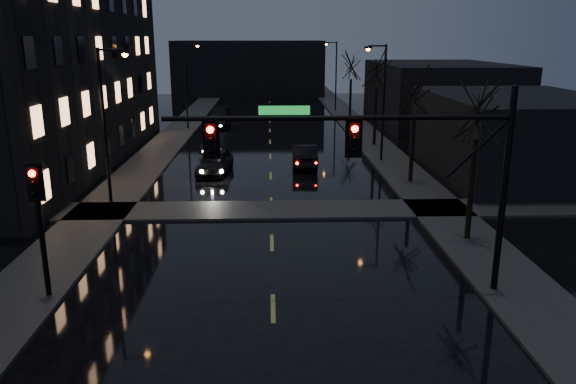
{
  "coord_description": "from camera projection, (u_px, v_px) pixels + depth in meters",
  "views": [
    {
      "loc": [
        -0.08,
        -8.46,
        8.43
      ],
      "look_at": [
        0.57,
        10.5,
        3.2
      ],
      "focal_mm": 35.0,
      "sensor_mm": 36.0,
      "label": 1
    }
  ],
  "objects": [
    {
      "name": "sidewalk_left",
      "position": [
        162.0,
        149.0,
        43.82
      ],
      "size": [
        3.0,
        140.0,
        0.12
      ],
      "primitive_type": "cube",
      "color": "#2D2D2B",
      "rests_on": "ground"
    },
    {
      "name": "sidewalk_right",
      "position": [
        378.0,
        147.0,
        44.38
      ],
      "size": [
        3.0,
        140.0,
        0.12
      ],
      "primitive_type": "cube",
      "color": "#2D2D2B",
      "rests_on": "ground"
    },
    {
      "name": "sidewalk_cross",
      "position": [
        271.0,
        210.0,
        28.2
      ],
      "size": [
        40.0,
        3.0,
        0.12
      ],
      "primitive_type": "cube",
      "color": "#2D2D2B",
      "rests_on": "ground"
    },
    {
      "name": "apartment_block",
      "position": [
        21.0,
        76.0,
        37.16
      ],
      "size": [
        12.0,
        30.0,
        12.0
      ],
      "primitive_type": "cube",
      "color": "black",
      "rests_on": "ground"
    },
    {
      "name": "commercial_right_near",
      "position": [
        516.0,
        135.0,
        35.29
      ],
      "size": [
        10.0,
        14.0,
        5.0
      ],
      "primitive_type": "cube",
      "color": "black",
      "rests_on": "ground"
    },
    {
      "name": "commercial_right_far",
      "position": [
        438.0,
        94.0,
        56.4
      ],
      "size": [
        12.0,
        18.0,
        6.0
      ],
      "primitive_type": "cube",
      "color": "black",
      "rests_on": "ground"
    },
    {
      "name": "far_block",
      "position": [
        249.0,
        68.0,
        84.38
      ],
      "size": [
        22.0,
        10.0,
        8.0
      ],
      "primitive_type": "cube",
      "color": "black",
      "rests_on": "ground"
    },
    {
      "name": "signal_mast",
      "position": [
        392.0,
        153.0,
        17.89
      ],
      "size": [
        11.11,
        0.41,
        7.0
      ],
      "color": "black",
      "rests_on": "ground"
    },
    {
      "name": "signal_pole_left",
      "position": [
        39.0,
        212.0,
        18.01
      ],
      "size": [
        0.35,
        0.41,
        4.53
      ],
      "color": "black",
      "rests_on": "ground"
    },
    {
      "name": "tree_near",
      "position": [
        480.0,
        95.0,
        22.5
      ],
      "size": [
        3.52,
        3.52,
        8.08
      ],
      "color": "black",
      "rests_on": "ground"
    },
    {
      "name": "tree_mid_a",
      "position": [
        416.0,
        85.0,
        32.24
      ],
      "size": [
        3.3,
        3.3,
        7.58
      ],
      "color": "black",
      "rests_on": "ground"
    },
    {
      "name": "tree_mid_b",
      "position": [
        377.0,
        62.0,
        43.6
      ],
      "size": [
        3.74,
        3.74,
        8.59
      ],
      "color": "black",
      "rests_on": "ground"
    },
    {
      "name": "tree_far",
      "position": [
        351.0,
        62.0,
        57.23
      ],
      "size": [
        3.43,
        3.43,
        7.88
      ],
      "color": "black",
      "rests_on": "ground"
    },
    {
      "name": "streetlight_l_near",
      "position": [
        109.0,
        119.0,
        26.22
      ],
      "size": [
        1.53,
        0.28,
        8.0
      ],
      "color": "black",
      "rests_on": "ground"
    },
    {
      "name": "streetlight_l_far",
      "position": [
        188.0,
        78.0,
        52.23
      ],
      "size": [
        1.53,
        0.28,
        8.0
      ],
      "color": "black",
      "rests_on": "ground"
    },
    {
      "name": "streetlight_r_mid",
      "position": [
        381.0,
        93.0,
        38.28
      ],
      "size": [
        1.53,
        0.28,
        8.0
      ],
      "color": "black",
      "rests_on": "ground"
    },
    {
      "name": "streetlight_r_far",
      "position": [
        334.0,
        70.0,
        65.25
      ],
      "size": [
        1.53,
        0.28,
        8.0
      ],
      "color": "black",
      "rests_on": "ground"
    },
    {
      "name": "oncoming_car_a",
      "position": [
        215.0,
        162.0,
        35.84
      ],
      "size": [
        2.4,
        4.73,
        1.54
      ],
      "primitive_type": "imported",
      "rotation": [
        0.0,
        0.0,
        -0.13
      ],
      "color": "black",
      "rests_on": "ground"
    },
    {
      "name": "oncoming_car_b",
      "position": [
        215.0,
        144.0,
        41.93
      ],
      "size": [
        1.84,
        4.58,
        1.48
      ],
      "primitive_type": "imported",
      "rotation": [
        0.0,
        0.0,
        -0.06
      ],
      "color": "black",
      "rests_on": "ground"
    },
    {
      "name": "oncoming_car_c",
      "position": [
        216.0,
        122.0,
        53.19
      ],
      "size": [
        2.68,
        5.11,
        1.37
      ],
      "primitive_type": "imported",
      "rotation": [
        0.0,
        0.0,
        -0.08
      ],
      "color": "black",
      "rests_on": "ground"
    },
    {
      "name": "oncoming_car_d",
      "position": [
        220.0,
        114.0,
        58.56
      ],
      "size": [
        2.06,
        4.75,
        1.36
      ],
      "primitive_type": "imported",
      "rotation": [
        0.0,
        0.0,
        -0.03
      ],
      "color": "black",
      "rests_on": "ground"
    },
    {
      "name": "lead_car",
      "position": [
        304.0,
        155.0,
        37.79
      ],
      "size": [
        1.75,
        4.68,
        1.53
      ],
      "primitive_type": "imported",
      "rotation": [
        0.0,
        0.0,
        3.11
      ],
      "color": "black",
      "rests_on": "ground"
    }
  ]
}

